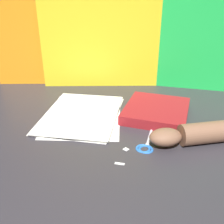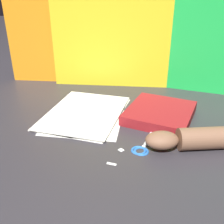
{
  "view_description": "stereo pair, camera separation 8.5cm",
  "coord_description": "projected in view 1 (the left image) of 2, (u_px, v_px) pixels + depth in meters",
  "views": [
    {
      "loc": [
        0.06,
        -0.75,
        0.43
      ],
      "look_at": [
        -0.02,
        0.01,
        0.06
      ],
      "focal_mm": 42.0,
      "sensor_mm": 36.0,
      "label": 1
    },
    {
      "loc": [
        0.14,
        -0.74,
        0.43
      ],
      "look_at": [
        -0.02,
        0.01,
        0.06
      ],
      "focal_mm": 42.0,
      "sensor_mm": 36.0,
      "label": 2
    }
  ],
  "objects": [
    {
      "name": "book_closed",
      "position": [
        156.0,
        111.0,
        0.95
      ],
      "size": [
        0.27,
        0.28,
        0.03
      ],
      "color": "maroon",
      "rests_on": "ground_plane"
    },
    {
      "name": "ground_plane",
      "position": [
        117.0,
        129.0,
        0.87
      ],
      "size": [
        6.0,
        6.0,
        0.0
      ],
      "primitive_type": "plane",
      "color": "#2D2B30"
    },
    {
      "name": "paper_stack",
      "position": [
        83.0,
        114.0,
        0.96
      ],
      "size": [
        0.3,
        0.37,
        0.01
      ],
      "color": "white",
      "rests_on": "ground_plane"
    },
    {
      "name": "paper_scrap_mid",
      "position": [
        126.0,
        149.0,
        0.76
      ],
      "size": [
        0.02,
        0.02,
        0.0
      ],
      "color": "white",
      "rests_on": "ground_plane"
    },
    {
      "name": "backdrop_panel_center",
      "position": [
        120.0,
        31.0,
        1.13
      ],
      "size": [
        0.7,
        0.1,
        0.5
      ],
      "color": "yellow",
      "rests_on": "ground_plane"
    },
    {
      "name": "backdrop_panel_left",
      "position": [
        55.0,
        43.0,
        1.19
      ],
      "size": [
        0.56,
        0.08,
        0.38
      ],
      "color": "orange",
      "rests_on": "ground_plane"
    },
    {
      "name": "hand_forearm",
      "position": [
        200.0,
        133.0,
        0.78
      ],
      "size": [
        0.31,
        0.15,
        0.07
      ],
      "color": "brown",
      "rests_on": "ground_plane"
    },
    {
      "name": "paper_scrap_near",
      "position": [
        120.0,
        164.0,
        0.7
      ],
      "size": [
        0.03,
        0.01,
        0.0
      ],
      "color": "white",
      "rests_on": "ground_plane"
    },
    {
      "name": "backdrop_panel_right",
      "position": [
        195.0,
        28.0,
        1.1
      ],
      "size": [
        0.77,
        0.13,
        0.53
      ],
      "color": "green",
      "rests_on": "ground_plane"
    },
    {
      "name": "scissors",
      "position": [
        148.0,
        143.0,
        0.78
      ],
      "size": [
        0.1,
        0.15,
        0.01
      ],
      "color": "silver",
      "rests_on": "ground_plane"
    }
  ]
}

